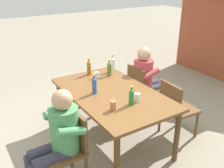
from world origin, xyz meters
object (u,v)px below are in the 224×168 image
at_px(bottle_clear, 113,64).
at_px(backpack_by_near_side, 72,95).
at_px(person_in_plaid_shirt, 147,77).
at_px(bottle_blue, 94,85).
at_px(bottle_olive, 109,69).
at_px(chair_far_right, 176,107).
at_px(bottle_amber, 89,67).
at_px(chair_near_right, 69,145).
at_px(chair_far_left, 141,88).
at_px(cup_white, 137,97).
at_px(dining_table, 112,97).
at_px(cup_terracotta, 113,106).
at_px(bottle_green, 131,97).
at_px(person_in_white_shirt, 58,136).
at_px(cup_glass, 97,75).

relative_size(bottle_clear, backpack_by_near_side, 0.59).
xyz_separation_m(person_in_plaid_shirt, bottle_blue, (0.31, -1.16, 0.24)).
distance_m(bottle_blue, bottle_olive, 0.67).
height_order(chair_far_right, bottle_amber, bottle_amber).
relative_size(chair_near_right, chair_far_left, 1.00).
bearing_deg(bottle_clear, bottle_olive, -47.80).
xyz_separation_m(cup_white, backpack_by_near_side, (-1.66, -0.18, -0.60)).
bearing_deg(cup_white, dining_table, -161.99).
distance_m(bottle_blue, bottle_amber, 0.70).
bearing_deg(chair_far_right, bottle_amber, -145.45).
bearing_deg(bottle_amber, cup_terracotta, -14.24).
distance_m(chair_far_left, backpack_by_near_side, 1.27).
bearing_deg(chair_far_left, dining_table, -64.30).
relative_size(bottle_olive, cup_terracotta, 2.28).
bearing_deg(chair_far_right, bottle_green, -88.13).
relative_size(chair_far_right, bottle_blue, 3.13).
height_order(chair_far_left, cup_terracotta, cup_terracotta).
height_order(person_in_plaid_shirt, cup_terracotta, person_in_plaid_shirt).
relative_size(person_in_white_shirt, bottle_blue, 4.24).
height_order(chair_near_right, backpack_by_near_side, chair_near_right).
height_order(bottle_clear, cup_white, bottle_clear).
relative_size(chair_far_left, bottle_blue, 3.13).
bearing_deg(bottle_green, chair_far_right, 91.87).
bearing_deg(cup_terracotta, dining_table, 149.14).
xyz_separation_m(chair_far_left, cup_glass, (-0.15, -0.76, 0.33)).
bearing_deg(chair_far_left, chair_far_right, 0.01).
relative_size(chair_far_right, person_in_plaid_shirt, 0.74).
bearing_deg(backpack_by_near_side, dining_table, 2.34).
relative_size(bottle_olive, bottle_green, 1.06).
relative_size(cup_glass, cup_white, 0.91).
bearing_deg(cup_glass, chair_near_right, -43.48).
height_order(chair_far_right, person_in_white_shirt, person_in_white_shirt).
distance_m(chair_far_right, person_in_white_shirt, 1.78).
bearing_deg(bottle_amber, bottle_blue, -21.77).
height_order(chair_near_right, person_in_white_shirt, person_in_white_shirt).
xyz_separation_m(dining_table, bottle_blue, (-0.10, -0.22, 0.20)).
xyz_separation_m(bottle_clear, cup_glass, (0.12, -0.37, -0.07)).
bearing_deg(bottle_clear, cup_glass, -72.17).
bearing_deg(cup_terracotta, person_in_white_shirt, -91.74).
relative_size(dining_table, bottle_blue, 6.44).
height_order(person_in_white_shirt, backpack_by_near_side, person_in_white_shirt).
bearing_deg(cup_terracotta, cup_white, 94.67).
relative_size(bottle_amber, cup_white, 2.62).
height_order(person_in_plaid_shirt, bottle_olive, person_in_plaid_shirt).
bearing_deg(dining_table, cup_terracotta, -30.86).
bearing_deg(backpack_by_near_side, chair_far_right, 27.95).
height_order(person_in_white_shirt, bottle_clear, person_in_white_shirt).
relative_size(bottle_blue, backpack_by_near_side, 0.58).
relative_size(bottle_clear, cup_white, 2.68).
bearing_deg(bottle_amber, bottle_green, -1.72).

